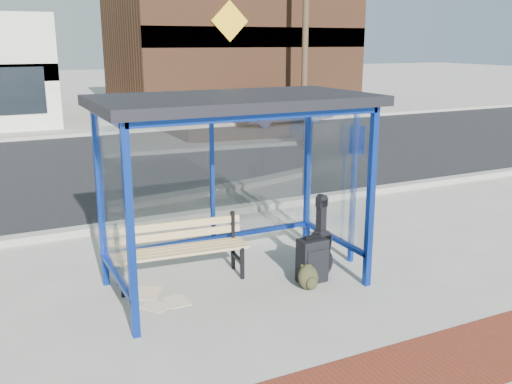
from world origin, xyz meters
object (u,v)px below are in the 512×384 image
backpack (309,278)px  fire_hydrant (320,108)px  suitcase (312,260)px  guitar_bag (320,249)px  parked_car (282,107)px  bench (179,247)px

backpack → fire_hydrant: 17.02m
suitcase → guitar_bag: bearing=25.3°
parked_car → bench: bearing=140.8°
guitar_bag → fire_hydrant: bearing=43.8°
guitar_bag → fire_hydrant: size_ratio=1.55×
guitar_bag → suitcase: guitar_bag is taller
backpack → parked_car: bearing=66.6°
suitcase → fire_hydrant: fire_hydrant is taller
suitcase → fire_hydrant: bearing=55.9°
backpack → parked_car: (6.93, 13.32, 0.49)m
bench → guitar_bag: 1.84m
guitar_bag → backpack: (-0.34, -0.27, -0.24)m
bench → parked_car: bearing=61.4°
fire_hydrant → guitar_bag: bearing=-122.3°
backpack → parked_car: size_ratio=0.08×
bench → fire_hydrant: 17.00m
fire_hydrant → parked_car: bearing=-156.8°
bench → backpack: bench is taller
bench → suitcase: bearing=-22.8°
guitar_bag → backpack: size_ratio=3.32×
backpack → bench: bearing=147.8°
fire_hydrant → bench: bearing=-128.5°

